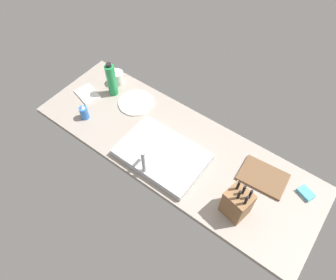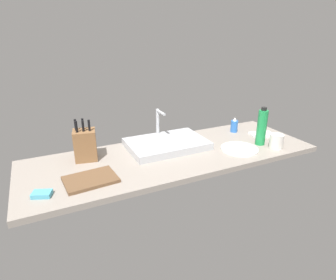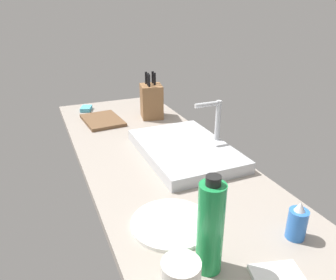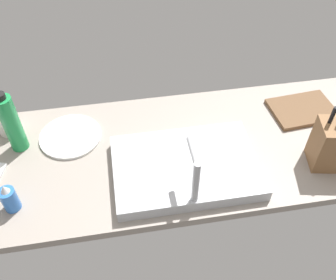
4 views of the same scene
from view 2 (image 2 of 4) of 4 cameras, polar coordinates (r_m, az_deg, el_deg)
name	(u,v)px [view 2 (image 2 of 4)]	position (r cm, az deg, el deg)	size (l,w,h in cm)	color
countertop_slab	(173,156)	(185.49, 1.12, -3.25)	(190.68, 65.20, 3.50)	gray
sink_basin	(167,144)	(193.55, -0.25, -0.80)	(53.20, 35.89, 4.91)	#B7BABF
faucet	(159,122)	(202.37, -1.89, 3.59)	(5.50, 12.91, 23.21)	#B7BABF
knife_block	(85,145)	(180.37, -16.43, -0.91)	(15.18, 14.14, 26.02)	brown
cutting_board	(91,179)	(158.03, -15.43, -7.71)	(27.12, 19.36, 1.80)	brown
soap_bottle	(234,126)	(228.42, 13.27, 2.86)	(5.58, 5.58, 11.94)	blue
water_bottle	(262,127)	(205.86, 18.47, 2.48)	(6.65, 6.65, 26.88)	#1E8E47
dinner_plate	(239,149)	(196.35, 14.26, -1.75)	(24.89, 24.89, 1.20)	white
dish_towel	(262,135)	(227.88, 18.55, 1.05)	(17.73, 12.47, 1.20)	white
coffee_mug	(276,141)	(205.25, 21.12, -0.24)	(9.12, 9.12, 9.84)	silver
dish_sponge	(42,194)	(152.51, -24.20, -9.97)	(9.00, 6.00, 2.40)	#4CA3BC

